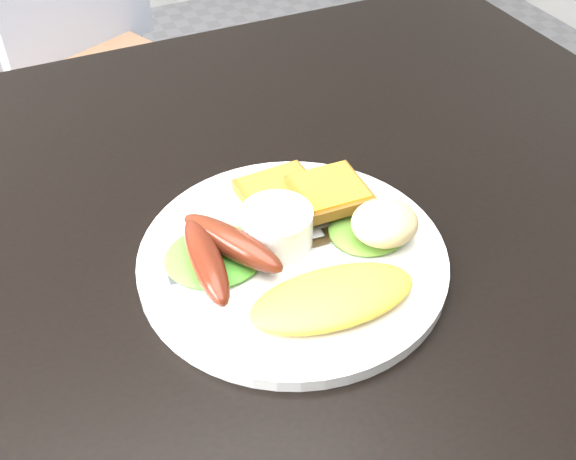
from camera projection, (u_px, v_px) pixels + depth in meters
The scene contains 13 objects.
dining_table at pixel (182, 250), 0.65m from camera, with size 1.20×0.80×0.04m, color black.
dining_chair at pixel (103, 90), 1.43m from camera, with size 0.38×0.38×0.05m, color tan.
plate at pixel (293, 258), 0.61m from camera, with size 0.28×0.28×0.01m, color white.
lettuce_left at pixel (215, 256), 0.60m from camera, with size 0.09×0.08×0.01m, color #3D951C.
lettuce_right at pixel (370, 228), 0.62m from camera, with size 0.08×0.07×0.01m, color #468B30.
omelette at pixel (333, 297), 0.55m from camera, with size 0.14×0.07×0.02m, color yellow.
sausage_a at pixel (206, 260), 0.57m from camera, with size 0.03×0.11×0.03m, color #60200D.
sausage_b at pixel (232, 243), 0.59m from camera, with size 0.03×0.11×0.03m, color #602B14.
ramekin at pixel (277, 228), 0.60m from camera, with size 0.07×0.07×0.04m, color white.
toast_a at pixel (281, 195), 0.66m from camera, with size 0.07×0.07×0.01m, color brown.
toast_b at pixel (330, 192), 0.64m from camera, with size 0.07×0.07×0.01m, color olive.
potato_salad at pixel (385, 223), 0.60m from camera, with size 0.06×0.06×0.03m, color #FAE7B5.
fork at pixel (251, 261), 0.59m from camera, with size 0.15×0.01×0.00m, color #ADAFB7.
Camera 1 is at (-0.11, -0.47, 1.18)m, focal length 42.00 mm.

